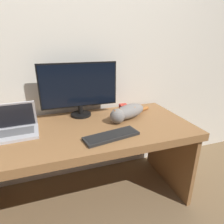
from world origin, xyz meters
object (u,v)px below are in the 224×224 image
monitor (79,88)px  cat (127,112)px  external_keyboard (111,136)px  laptop (14,128)px

monitor → cat: size_ratio=1.43×
external_keyboard → cat: (0.23, 0.28, 0.05)m
monitor → laptop: (-0.51, -0.21, -0.20)m
external_keyboard → laptop: bearing=147.3°
laptop → cat: (0.87, 0.02, 0.01)m
monitor → external_keyboard: bearing=-74.5°
laptop → external_keyboard: laptop is taller
laptop → cat: size_ratio=0.72×
monitor → external_keyboard: monitor is taller
laptop → cat: 0.87m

